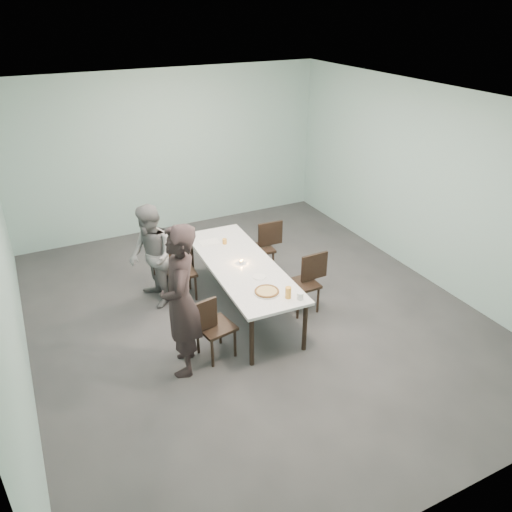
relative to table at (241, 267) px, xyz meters
name	(u,v)px	position (x,y,z in m)	size (l,w,h in m)	color
ground	(252,313)	(0.08, -0.20, -0.69)	(7.00, 7.00, 0.00)	#333335
room_shell	(252,181)	(0.08, -0.20, 1.33)	(6.02, 7.02, 3.01)	#97BFB9
table	(241,267)	(0.00, 0.00, 0.00)	(1.01, 2.64, 0.75)	white
chair_near_left	(210,324)	(-0.82, -0.84, -0.19)	(0.64, 0.49, 0.87)	black
chair_far_left	(175,269)	(-0.76, 0.70, -0.19)	(0.62, 0.45, 0.87)	black
chair_near_right	(307,278)	(0.85, -0.41, -0.19)	(0.61, 0.43, 0.87)	black
chair_far_right	(264,244)	(0.81, 0.86, -0.19)	(0.62, 0.45, 0.87)	black
diner_near	(181,301)	(-1.18, -0.88, 0.27)	(0.70, 0.46, 1.92)	black
diner_far	(151,257)	(-1.09, 0.73, 0.08)	(0.75, 0.58, 1.54)	slate
pizza	(267,291)	(-0.04, -0.85, 0.08)	(0.34, 0.34, 0.04)	white
side_plate	(259,277)	(0.06, -0.45, 0.06)	(0.18, 0.18, 0.01)	white
beer_glass	(288,293)	(0.15, -1.07, 0.13)	(0.08, 0.08, 0.15)	gold
water_tumbler	(300,296)	(0.27, -1.17, 0.10)	(0.08, 0.08, 0.09)	silver
tealight	(241,262)	(0.00, 0.01, 0.08)	(0.06, 0.06, 0.05)	silver
amber_tumbler	(225,241)	(0.04, 0.69, 0.10)	(0.07, 0.07, 0.08)	gold
menu	(209,242)	(-0.15, 0.84, 0.06)	(0.30, 0.22, 0.01)	silver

